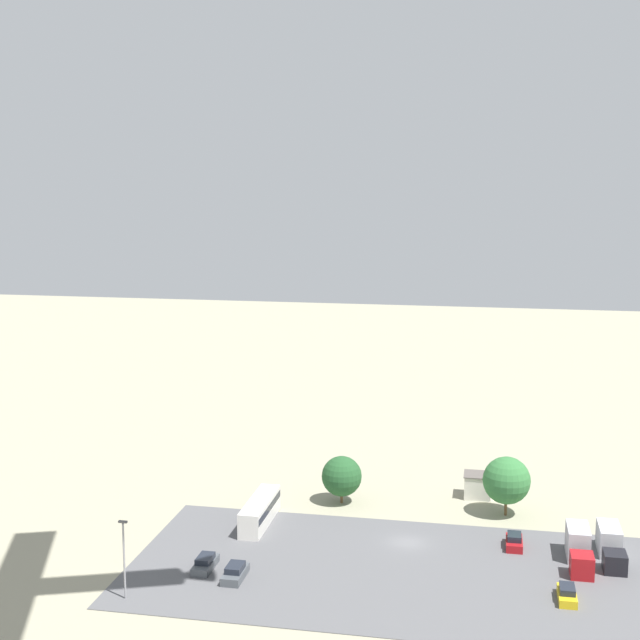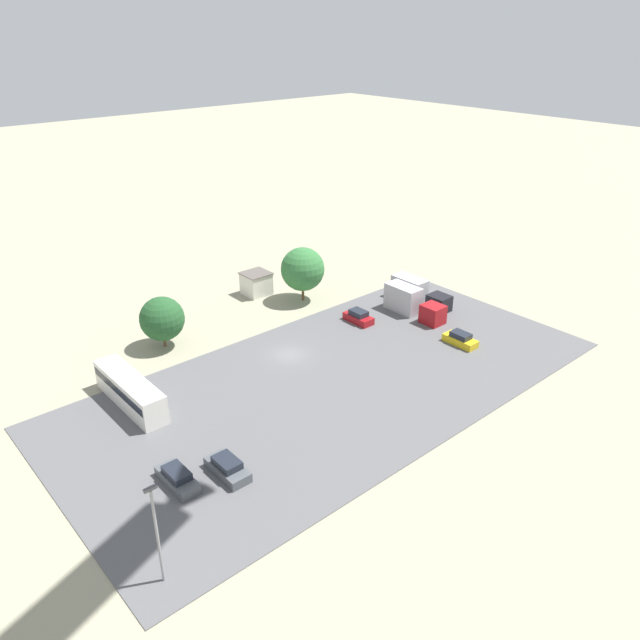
{
  "view_description": "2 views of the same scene",
  "coord_description": "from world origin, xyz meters",
  "views": [
    {
      "loc": [
        -8.82,
        98.56,
        41.78
      ],
      "look_at": [
        6.39,
        20.64,
        29.32
      ],
      "focal_mm": 50.0,
      "sensor_mm": 36.0,
      "label": 1
    },
    {
      "loc": [
        38.83,
        50.08,
        35.24
      ],
      "look_at": [
        1.13,
        6.77,
        7.39
      ],
      "focal_mm": 35.0,
      "sensor_mm": 36.0,
      "label": 2
    }
  ],
  "objects": [
    {
      "name": "parked_truck_0",
      "position": [
        -19.04,
        1.81,
        1.69
      ],
      "size": [
        2.42,
        8.85,
        3.52
      ],
      "color": "maroon",
      "rests_on": "ground"
    },
    {
      "name": "bus",
      "position": [
        18.4,
        -2.35,
        1.75
      ],
      "size": [
        2.57,
        11.13,
        3.09
      ],
      "color": "silver",
      "rests_on": "ground"
    },
    {
      "name": "tree_near_shed",
      "position": [
        -11.29,
        -11.09,
        4.57
      ],
      "size": [
        5.97,
        5.97,
        7.56
      ],
      "color": "brown",
      "rests_on": "ground"
    },
    {
      "name": "light_pole_lot_centre",
      "position": [
        26.62,
        19.53,
        4.62
      ],
      "size": [
        0.9,
        0.28,
        8.21
      ],
      "color": "gray",
      "rests_on": "ground"
    },
    {
      "name": "parked_truck_1",
      "position": [
        -22.64,
        -0.21,
        1.49
      ],
      "size": [
        2.4,
        9.11,
        3.09
      ],
      "color": "black",
      "rests_on": "ground"
    },
    {
      "name": "parked_car_0",
      "position": [
        -17.1,
        11.38,
        0.71
      ],
      "size": [
        1.78,
        4.17,
        1.5
      ],
      "color": "gold",
      "rests_on": "ground"
    },
    {
      "name": "parked_car_3",
      "position": [
        20.91,
        11.35,
        0.7
      ],
      "size": [
        1.85,
        4.66,
        1.48
      ],
      "rotation": [
        0.0,
        0.0,
        3.14
      ],
      "color": "#4C5156",
      "rests_on": "ground"
    },
    {
      "name": "parked_car_2",
      "position": [
        -12.16,
        -0.98,
        0.74
      ],
      "size": [
        1.86,
        4.01,
        1.6
      ],
      "color": "maroon",
      "rests_on": "ground"
    },
    {
      "name": "shed_building",
      "position": [
        -7.68,
        -17.02,
        1.61
      ],
      "size": [
        3.71,
        3.59,
        3.2
      ],
      "color": "silver",
      "rests_on": "ground"
    },
    {
      "name": "tree_apron_mid",
      "position": [
        9.76,
        -11.42,
        3.63
      ],
      "size": [
        5.25,
        5.25,
        6.26
      ],
      "color": "brown",
      "rests_on": "ground"
    },
    {
      "name": "ground_plane",
      "position": [
        0.0,
        0.0,
        0.0
      ],
      "size": [
        400.0,
        400.0,
        0.0
      ],
      "primitive_type": "plane",
      "color": "gray"
    },
    {
      "name": "parking_lot_surface",
      "position": [
        0.0,
        7.91,
        0.04
      ],
      "size": [
        58.93,
        28.88,
        0.08
      ],
      "color": "#565659",
      "rests_on": "ground"
    },
    {
      "name": "parked_car_1",
      "position": [
        17.04,
        13.02,
        0.72
      ],
      "size": [
        1.98,
        4.56,
        1.54
      ],
      "color": "#4C5156",
      "rests_on": "ground"
    }
  ]
}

